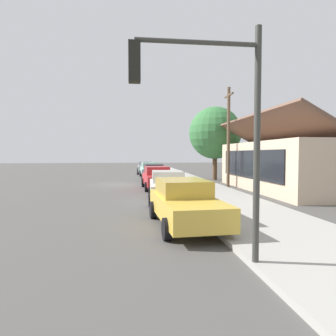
# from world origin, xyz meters

# --- Properties ---
(ground_plane) EXTENTS (120.00, 120.00, 0.00)m
(ground_plane) POSITION_xyz_m (0.00, 0.00, 0.00)
(ground_plane) COLOR #4C4947
(sidewalk_curb) EXTENTS (60.00, 4.20, 0.16)m
(sidewalk_curb) POSITION_xyz_m (0.00, 5.60, 0.08)
(sidewalk_curb) COLOR #A3A099
(sidewalk_curb) RESTS_ON ground
(car_silver) EXTENTS (4.76, 2.10, 1.59)m
(car_silver) POSITION_xyz_m (-13.19, 2.62, 0.82)
(car_silver) COLOR silver
(car_silver) RESTS_ON ground
(car_seafoam) EXTENTS (4.56, 2.22, 1.59)m
(car_seafoam) POSITION_xyz_m (-7.41, 2.89, 0.81)
(car_seafoam) COLOR #9ED1BC
(car_seafoam) RESTS_ON ground
(car_charcoal) EXTENTS (4.38, 2.12, 1.59)m
(car_charcoal) POSITION_xyz_m (-1.59, 2.86, 0.81)
(car_charcoal) COLOR #2D3035
(car_charcoal) RESTS_ON ground
(car_cherry) EXTENTS (4.85, 2.19, 1.59)m
(car_cherry) POSITION_xyz_m (3.46, 2.76, 0.82)
(car_cherry) COLOR red
(car_cherry) RESTS_ON ground
(car_ivory) EXTENTS (4.52, 2.21, 1.59)m
(car_ivory) POSITION_xyz_m (9.31, 2.81, 0.81)
(car_ivory) COLOR silver
(car_ivory) RESTS_ON ground
(car_mustard) EXTENTS (5.00, 2.29, 1.59)m
(car_mustard) POSITION_xyz_m (14.65, 2.76, 0.82)
(car_mustard) COLOR gold
(car_mustard) RESTS_ON ground
(storefront_building) EXTENTS (12.75, 6.62, 5.12)m
(storefront_building) POSITION_xyz_m (5.34, 11.98, 1.80)
(storefront_building) COLOR #CCB293
(storefront_building) RESTS_ON ground
(shade_tree) EXTENTS (5.00, 5.00, 7.02)m
(shade_tree) POSITION_xyz_m (-3.33, 8.90, 4.51)
(shade_tree) COLOR brown
(shade_tree) RESTS_ON ground
(traffic_light_main) EXTENTS (0.37, 2.79, 5.20)m
(traffic_light_main) POSITION_xyz_m (18.71, 2.54, 3.49)
(traffic_light_main) COLOR #383833
(traffic_light_main) RESTS_ON ground
(utility_pole_wooden) EXTENTS (1.80, 0.24, 7.50)m
(utility_pole_wooden) POSITION_xyz_m (2.83, 8.20, 3.93)
(utility_pole_wooden) COLOR brown
(utility_pole_wooden) RESTS_ON ground
(fire_hydrant_red) EXTENTS (0.22, 0.22, 0.71)m
(fire_hydrant_red) POSITION_xyz_m (9.16, 4.20, 0.50)
(fire_hydrant_red) COLOR red
(fire_hydrant_red) RESTS_ON sidewalk_curb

